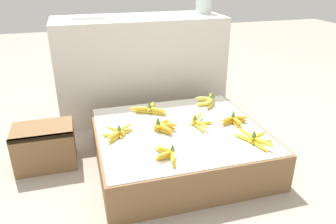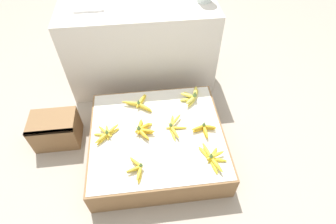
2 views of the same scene
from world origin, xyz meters
The scene contains 13 objects.
ground_plane centered at (0.00, 0.00, 0.00)m, with size 10.00×10.00×0.00m, color #A89E8E.
display_platform centered at (0.00, 0.00, 0.12)m, with size 1.03×0.95×0.24m.
back_vendor_table centered at (-0.06, 0.88, 0.40)m, with size 1.35×0.51×0.80m.
wooden_crate centered at (-0.82, 0.21, 0.13)m, with size 0.36×0.26×0.26m.
banana_bunch_front_midleft centered at (-0.16, -0.31, 0.26)m, with size 0.13×0.22×0.08m.
banana_bunch_front_right centered at (0.37, -0.28, 0.26)m, with size 0.19×0.26×0.09m.
banana_bunch_middle_left centered at (-0.38, 0.02, 0.26)m, with size 0.20×0.19×0.08m.
banana_bunch_middle_midleft centered at (-0.11, 0.02, 0.27)m, with size 0.16×0.21×0.09m.
banana_bunch_middle_midright centered at (0.13, 0.02, 0.26)m, with size 0.17×0.26×0.08m.
banana_bunch_middle_right centered at (0.36, -0.03, 0.27)m, with size 0.20×0.13×0.09m.
banana_bunch_back_midleft centered at (-0.12, 0.29, 0.27)m, with size 0.25×0.22×0.09m.
banana_bunch_back_right centered at (0.33, 0.32, 0.27)m, with size 0.19×0.22×0.11m.
foam_tray_white centered at (-0.46, 0.92, 0.81)m, with size 0.24×0.17×0.02m.
Camera 2 is at (-0.06, -1.21, 1.85)m, focal length 28.00 mm.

